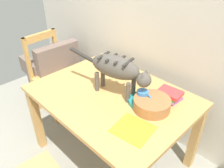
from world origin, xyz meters
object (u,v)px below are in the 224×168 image
(wicker_basket, at_px, (152,104))
(wooden_chair_far, at_px, (53,75))
(book_stack, at_px, (169,94))
(coffee_mug, at_px, (143,95))
(dining_table, at_px, (112,102))
(cat, at_px, (117,69))
(wicker_armchair, at_px, (53,76))
(saucer_bowl, at_px, (142,101))
(magazine, at_px, (133,129))

(wicker_basket, distance_m, wooden_chair_far, 1.41)
(book_stack, bearing_deg, coffee_mug, -116.37)
(dining_table, relative_size, coffee_mug, 10.06)
(dining_table, xyz_separation_m, book_stack, (0.35, 0.29, 0.12))
(cat, bearing_deg, wicker_basket, 85.18)
(cat, xyz_separation_m, wooden_chair_far, (-1.05, 0.01, -0.50))
(dining_table, bearing_deg, book_stack, 39.51)
(wicker_basket, height_order, wicker_armchair, wicker_basket)
(dining_table, height_order, book_stack, book_stack)
(wicker_basket, bearing_deg, wicker_armchair, 176.34)
(coffee_mug, distance_m, wicker_basket, 0.10)
(wicker_armchair, bearing_deg, dining_table, -95.92)
(cat, xyz_separation_m, wicker_basket, (0.32, 0.05, -0.19))
(saucer_bowl, distance_m, book_stack, 0.23)
(magazine, xyz_separation_m, wicker_basket, (-0.05, 0.27, 0.04))
(coffee_mug, bearing_deg, book_stack, 63.63)
(dining_table, relative_size, magazine, 5.14)
(dining_table, bearing_deg, coffee_mug, 18.49)
(magazine, bearing_deg, dining_table, 145.41)
(book_stack, bearing_deg, saucer_bowl, -117.08)
(dining_table, relative_size, wooden_chair_far, 1.37)
(saucer_bowl, xyz_separation_m, book_stack, (0.11, 0.21, 0.01))
(wooden_chair_far, bearing_deg, wicker_armchair, -121.12)
(saucer_bowl, distance_m, coffee_mug, 0.06)
(dining_table, height_order, saucer_bowl, saucer_bowl)
(coffee_mug, relative_size, wicker_basket, 0.46)
(wooden_chair_far, height_order, wicker_armchair, wooden_chair_far)
(dining_table, distance_m, book_stack, 0.47)
(dining_table, bearing_deg, wicker_armchair, 172.02)
(dining_table, relative_size, wicker_armchair, 1.65)
(coffee_mug, xyz_separation_m, wicker_armchair, (-1.56, 0.10, -0.53))
(dining_table, height_order, coffee_mug, coffee_mug)
(wooden_chair_far, bearing_deg, coffee_mug, 87.55)
(book_stack, distance_m, wicker_basket, 0.21)
(magazine, bearing_deg, book_stack, 85.44)
(cat, relative_size, book_stack, 3.52)
(wooden_chair_far, xyz_separation_m, wicker_armchair, (-0.28, 0.14, -0.19))
(wooden_chair_far, bearing_deg, cat, 85.18)
(wicker_basket, height_order, wooden_chair_far, wooden_chair_far)
(magazine, bearing_deg, saucer_bowl, 108.90)
(saucer_bowl, relative_size, book_stack, 1.03)
(saucer_bowl, relative_size, wooden_chair_far, 0.23)
(magazine, relative_size, book_stack, 1.20)
(wicker_armchair, bearing_deg, coffee_mug, -91.60)
(wicker_basket, bearing_deg, cat, -171.90)
(book_stack, height_order, wicker_basket, wicker_basket)
(dining_table, relative_size, wicker_basket, 4.64)
(dining_table, bearing_deg, magazine, -25.58)
(wooden_chair_far, bearing_deg, wicker_basket, 87.18)
(cat, bearing_deg, dining_table, -49.94)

